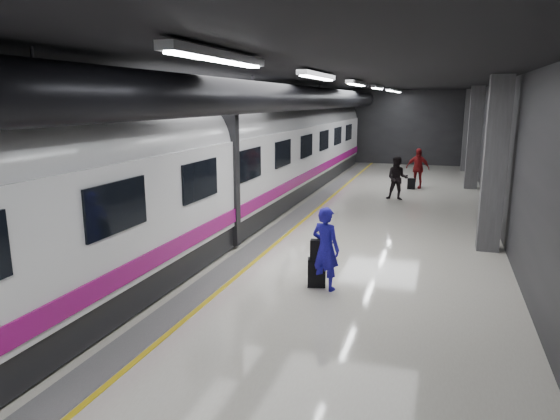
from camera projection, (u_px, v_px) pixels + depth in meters
The scene contains 9 objects.
ground at pixel (302, 255), 12.78m from camera, with size 40.00×40.00×0.00m, color silver.
platform_hall at pixel (302, 114), 12.99m from camera, with size 10.02×40.02×4.51m.
train at pixel (185, 169), 13.31m from camera, with size 3.05×38.00×4.05m.
traveler_main at pixel (326, 249), 10.29m from camera, with size 0.64×0.42×1.76m, color #1F18B7.
suitcase_main at pixel (317, 272), 10.55m from camera, with size 0.38×0.24×0.61m, color black.
shoulder_bag at pixel (318, 249), 10.43m from camera, with size 0.31×0.17×0.42m, color black.
traveler_far_a at pixel (397, 178), 19.70m from camera, with size 0.84×0.66×1.73m, color black.
traveler_far_b at pixel (418, 168), 22.41m from camera, with size 1.05×0.44×1.79m, color maroon.
suitcase_far at pixel (411, 184), 22.24m from camera, with size 0.33×0.22×0.49m, color black.
Camera 1 is at (3.27, -11.80, 3.86)m, focal length 32.00 mm.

